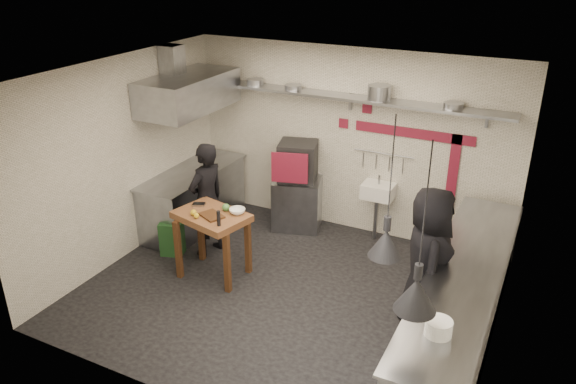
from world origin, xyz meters
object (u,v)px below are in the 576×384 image
at_px(chef_left, 207,200).
at_px(combi_oven, 298,161).
at_px(prep_table, 213,245).
at_px(oven_stand, 298,202).
at_px(chef_right, 428,261).
at_px(green_bin, 173,237).

bearing_deg(chef_left, combi_oven, 162.90).
height_order(combi_oven, prep_table, combi_oven).
height_order(oven_stand, combi_oven, combi_oven).
bearing_deg(chef_right, green_bin, 67.87).
xyz_separation_m(oven_stand, combi_oven, (-0.01, 0.02, 0.69)).
xyz_separation_m(combi_oven, chef_right, (2.41, -1.67, -0.21)).
height_order(combi_oven, chef_left, chef_left).
xyz_separation_m(oven_stand, chef_left, (-0.78, -1.32, 0.43)).
height_order(oven_stand, prep_table, prep_table).
distance_m(prep_table, chef_right, 2.81).
bearing_deg(chef_right, prep_table, 72.33).
xyz_separation_m(oven_stand, green_bin, (-1.24, -1.57, -0.15)).
bearing_deg(combi_oven, green_bin, -143.83).
bearing_deg(chef_left, chef_right, 96.82).
relative_size(prep_table, chef_left, 0.55).
height_order(oven_stand, chef_right, chef_right).
xyz_separation_m(green_bin, chef_left, (0.46, 0.25, 0.58)).
bearing_deg(oven_stand, prep_table, -117.89).
height_order(oven_stand, chef_left, chef_left).
height_order(oven_stand, green_bin, oven_stand).
distance_m(oven_stand, prep_table, 1.84).
relative_size(green_bin, chef_right, 0.29).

